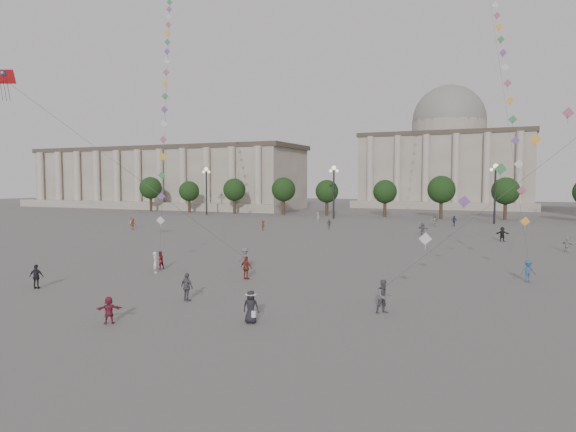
% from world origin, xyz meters
% --- Properties ---
extents(ground, '(360.00, 360.00, 0.00)m').
position_xyz_m(ground, '(0.00, 0.00, 0.00)').
color(ground, '#585653').
rests_on(ground, ground).
extents(hall_west, '(84.00, 26.22, 17.20)m').
position_xyz_m(hall_west, '(-75.00, 93.89, 8.43)').
color(hall_west, gray).
rests_on(hall_west, ground).
extents(hall_central, '(48.30, 34.30, 35.50)m').
position_xyz_m(hall_central, '(0.00, 129.22, 14.23)').
color(hall_central, gray).
rests_on(hall_central, ground).
extents(tree_row, '(137.12, 5.12, 8.00)m').
position_xyz_m(tree_row, '(0.00, 78.00, 5.39)').
color(tree_row, '#39291C').
rests_on(tree_row, ground).
extents(lamp_post_far_west, '(2.00, 0.90, 10.65)m').
position_xyz_m(lamp_post_far_west, '(-45.00, 70.00, 7.35)').
color(lamp_post_far_west, '#262628').
rests_on(lamp_post_far_west, ground).
extents(lamp_post_mid_west, '(2.00, 0.90, 10.65)m').
position_xyz_m(lamp_post_mid_west, '(-15.00, 70.00, 7.35)').
color(lamp_post_mid_west, '#262628').
rests_on(lamp_post_mid_west, ground).
extents(lamp_post_mid_east, '(2.00, 0.90, 10.65)m').
position_xyz_m(lamp_post_mid_east, '(15.00, 70.00, 7.35)').
color(lamp_post_mid_east, '#262628').
rests_on(lamp_post_mid_east, ground).
extents(person_crowd_0, '(1.12, 0.83, 1.77)m').
position_xyz_m(person_crowd_0, '(8.95, 62.15, 0.89)').
color(person_crowd_0, navy).
rests_on(person_crowd_0, ground).
extents(person_crowd_1, '(0.99, 1.05, 1.71)m').
position_xyz_m(person_crowd_1, '(-39.22, 38.57, 0.85)').
color(person_crowd_1, beige).
rests_on(person_crowd_1, ground).
extents(person_crowd_2, '(0.91, 1.28, 1.80)m').
position_xyz_m(person_crowd_2, '(-36.42, 35.64, 0.90)').
color(person_crowd_2, maroon).
rests_on(person_crowd_2, ground).
extents(person_crowd_4, '(1.61, 1.39, 1.75)m').
position_xyz_m(person_crowd_4, '(5.86, 61.53, 0.88)').
color(person_crowd_4, '#B8B9B4').
rests_on(person_crowd_4, ground).
extents(person_crowd_6, '(1.30, 0.89, 1.86)m').
position_xyz_m(person_crowd_6, '(-3.14, 11.19, 0.93)').
color(person_crowd_6, slate).
rests_on(person_crowd_6, ground).
extents(person_crowd_7, '(1.40, 1.46, 1.66)m').
position_xyz_m(person_crowd_7, '(23.50, 34.56, 0.83)').
color(person_crowd_7, '#B4B5B0').
rests_on(person_crowd_7, ground).
extents(person_crowd_9, '(1.79, 1.01, 1.84)m').
position_xyz_m(person_crowd_9, '(16.88, 42.16, 0.92)').
color(person_crowd_9, black).
rests_on(person_crowd_9, ground).
extents(person_crowd_10, '(0.53, 0.72, 1.80)m').
position_xyz_m(person_crowd_10, '(-14.86, 60.71, 0.90)').
color(person_crowd_10, '#B8B8B4').
rests_on(person_crowd_10, ground).
extents(person_crowd_12, '(1.76, 1.40, 1.87)m').
position_xyz_m(person_crowd_12, '(6.53, 45.19, 0.94)').
color(person_crowd_12, slate).
rests_on(person_crowd_12, ground).
extents(person_crowd_13, '(0.70, 0.77, 1.77)m').
position_xyz_m(person_crowd_13, '(-8.99, 6.43, 0.89)').
color(person_crowd_13, white).
rests_on(person_crowd_13, ground).
extents(person_crowd_16, '(1.01, 0.78, 1.60)m').
position_xyz_m(person_crowd_16, '(-8.52, 48.65, 0.80)').
color(person_crowd_16, '#5B5A5F').
rests_on(person_crowd_16, ground).
extents(person_crowd_17, '(0.64, 1.07, 1.64)m').
position_xyz_m(person_crowd_17, '(-16.97, 42.34, 0.82)').
color(person_crowd_17, maroon).
rests_on(person_crowd_17, ground).
extents(tourist_0, '(1.13, 0.62, 1.82)m').
position_xyz_m(tourist_0, '(-0.80, 7.08, 0.91)').
color(tourist_0, maroon).
rests_on(tourist_0, ground).
extents(tourist_2, '(1.37, 1.15, 1.48)m').
position_xyz_m(tourist_2, '(-1.63, -6.81, 0.74)').
color(tourist_2, maroon).
rests_on(tourist_2, ground).
extents(tourist_3, '(1.14, 0.71, 1.81)m').
position_xyz_m(tourist_3, '(-0.82, -0.79, 0.91)').
color(tourist_3, '#595A5D').
rests_on(tourist_3, ground).
extents(tourist_4, '(1.10, 0.76, 1.73)m').
position_xyz_m(tourist_4, '(-12.80, -1.97, 0.86)').
color(tourist_4, black).
rests_on(tourist_4, ground).
extents(kite_flyer_0, '(0.86, 0.94, 1.56)m').
position_xyz_m(kite_flyer_0, '(-9.90, 8.18, 0.78)').
color(kite_flyer_0, maroon).
rests_on(kite_flyer_0, ground).
extents(kite_flyer_1, '(1.26, 1.00, 1.70)m').
position_xyz_m(kite_flyer_1, '(19.23, 14.67, 0.85)').
color(kite_flyer_1, '#36547A').
rests_on(kite_flyer_1, ground).
extents(kite_flyer_2, '(1.19, 1.17, 1.94)m').
position_xyz_m(kite_flyer_2, '(11.35, 1.37, 0.97)').
color(kite_flyer_2, '#5B5B5F').
rests_on(kite_flyer_2, ground).
extents(hat_person, '(0.96, 0.73, 1.77)m').
position_xyz_m(hat_person, '(5.29, -3.64, 0.92)').
color(hat_person, black).
rests_on(hat_person, ground).
extents(dragon_kite, '(10.17, 4.05, 23.93)m').
position_xyz_m(dragon_kite, '(-18.64, 0.56, 14.92)').
color(dragon_kite, '#B01216').
rests_on(dragon_kite, ground).
extents(kite_train_west, '(24.65, 35.43, 62.63)m').
position_xyz_m(kite_train_west, '(-22.70, 27.03, 26.14)').
color(kite_train_west, '#3F3F3F').
rests_on(kite_train_west, ground).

